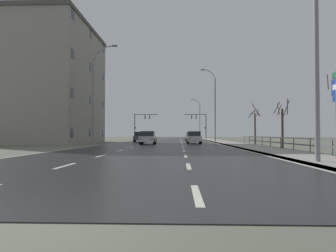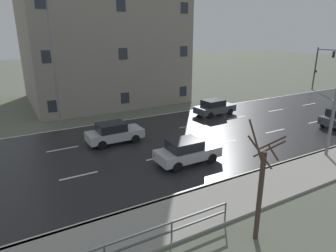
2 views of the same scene
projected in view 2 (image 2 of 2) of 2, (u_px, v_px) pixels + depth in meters
name	position (u px, v px, depth m)	size (l,w,h in m)	color
ground_plane	(276.00, 120.00, 28.01)	(160.00, 160.00, 0.12)	#5B6051
street_lamp_left_bank	(54.00, 64.00, 23.91)	(2.80, 0.24, 11.18)	slate
traffic_signal_left	(325.00, 62.00, 39.89)	(5.25, 0.36, 5.82)	#38383A
car_mid_centre	(114.00, 133.00, 21.95)	(1.87, 4.11, 1.57)	#B7B7BC
car_distant	(187.00, 151.00, 18.59)	(1.84, 4.10, 1.57)	#B7B7BC
car_far_right	(214.00, 107.00, 29.22)	(2.02, 4.19, 1.57)	#474C51
brick_building	(101.00, 31.00, 34.09)	(13.76, 16.84, 15.79)	gray
bare_tree_far	(261.00, 188.00, 11.34)	(1.40, 1.49, 4.97)	#423328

